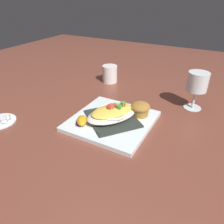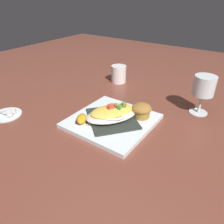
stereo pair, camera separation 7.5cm
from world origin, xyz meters
name	(u,v)px [view 2 (the right image)]	position (x,y,z in m)	size (l,w,h in m)	color
ground_plane	(112,123)	(0.00, 0.00, 0.00)	(2.60, 2.60, 0.00)	brown
square_plate	(112,121)	(0.00, 0.00, 0.01)	(0.28, 0.28, 0.02)	white
folded_napkin	(112,118)	(0.00, 0.00, 0.02)	(0.16, 0.18, 0.01)	#293029
gratin_dish	(112,113)	(0.00, 0.00, 0.04)	(0.19, 0.22, 0.05)	silver
muffin	(141,110)	(0.08, 0.08, 0.04)	(0.07, 0.07, 0.05)	olive
orange_garnish	(82,119)	(-0.08, -0.08, 0.03)	(0.06, 0.07, 0.03)	#451B6C
coffee_mug	(119,75)	(-0.20, 0.35, 0.04)	(0.08, 0.10, 0.09)	white
stemmed_glass	(204,88)	(0.24, 0.26, 0.11)	(0.08, 0.08, 0.15)	white
creamer_saucer	(6,114)	(-0.37, -0.19, 0.00)	(0.11, 0.11, 0.01)	white
spoon	(4,112)	(-0.37, -0.19, 0.01)	(0.09, 0.06, 0.01)	silver
creamer_cup_0	(9,114)	(-0.34, -0.19, 0.02)	(0.02, 0.02, 0.02)	white
creamer_cup_1	(13,111)	(-0.35, -0.17, 0.02)	(0.02, 0.02, 0.02)	white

